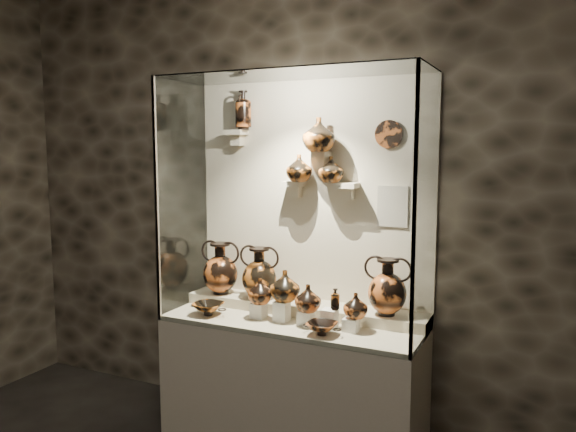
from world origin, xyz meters
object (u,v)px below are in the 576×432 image
object	(u,v)px
lekythos_small	(335,298)
ovoid_vase_c	(331,170)
amphora_left	(221,268)
ovoid_vase_a	(299,168)
amphora_mid	(259,273)
kylix_left	(208,307)
jug_a	(260,291)
jug_b	(285,286)
ovoid_vase_b	(319,135)
kylix_right	(322,327)
jug_e	(356,306)
lekythos_tall	(243,108)
jug_c	(308,298)
amphora_right	(387,287)

from	to	relation	value
lekythos_small	ovoid_vase_c	xyz separation A→B (m)	(-0.13, 0.26, 0.78)
lekythos_small	amphora_left	bearing A→B (deg)	155.30
lekythos_small	ovoid_vase_a	bearing A→B (deg)	131.61
amphora_left	amphora_mid	world-z (taller)	amphora_left
kylix_left	ovoid_vase_c	distance (m)	1.23
kylix_left	jug_a	bearing A→B (deg)	9.21
jug_b	ovoid_vase_b	size ratio (longest dim) A/B	0.92
jug_a	kylix_left	xyz separation A→B (m)	(-0.35, -0.08, -0.13)
kylix_right	ovoid_vase_c	bearing A→B (deg)	109.43
jug_a	lekythos_small	xyz separation A→B (m)	(0.51, 0.02, 0.01)
kylix_right	ovoid_vase_c	distance (m)	1.01
jug_e	lekythos_tall	xyz separation A→B (m)	(-0.92, 0.26, 1.23)
amphora_left	jug_c	bearing A→B (deg)	-27.14
jug_c	amphora_mid	bearing A→B (deg)	169.13
jug_b	lekythos_small	xyz separation A→B (m)	(0.35, -0.01, -0.04)
jug_c	ovoid_vase_b	size ratio (longest dim) A/B	0.79
amphora_mid	amphora_right	distance (m)	0.91
lekythos_tall	ovoid_vase_b	bearing A→B (deg)	-12.99
kylix_right	lekythos_tall	xyz separation A→B (m)	(-0.77, 0.42, 1.34)
amphora_left	jug_e	world-z (taller)	amphora_left
amphora_right	amphora_mid	bearing A→B (deg)	174.44
amphora_mid	ovoid_vase_c	size ratio (longest dim) A/B	2.12
jug_c	kylix_left	bearing A→B (deg)	-159.62
ovoid_vase_a	ovoid_vase_c	distance (m)	0.23
jug_e	ovoid_vase_a	xyz separation A→B (m)	(-0.49, 0.24, 0.82)
jug_b	kylix_left	bearing A→B (deg)	-162.92
jug_e	ovoid_vase_a	distance (m)	0.98
jug_a	jug_e	size ratio (longest dim) A/B	1.09
amphora_mid	kylix_left	xyz separation A→B (m)	(-0.23, -0.29, -0.20)
kylix_left	ovoid_vase_b	world-z (taller)	ovoid_vase_b
amphora_left	ovoid_vase_c	bearing A→B (deg)	-7.45
kylix_left	kylix_right	world-z (taller)	kylix_left
jug_b	lekythos_tall	xyz separation A→B (m)	(-0.45, 0.26, 1.16)
ovoid_vase_a	kylix_right	bearing A→B (deg)	-39.59
amphora_right	ovoid_vase_c	xyz separation A→B (m)	(-0.41, 0.07, 0.72)
amphora_right	lekythos_small	distance (m)	0.34
amphora_right	ovoid_vase_a	world-z (taller)	ovoid_vase_a
jug_b	kylix_left	world-z (taller)	jug_b
ovoid_vase_c	jug_a	bearing A→B (deg)	-139.77
jug_c	kylix_right	size ratio (longest dim) A/B	0.74
jug_b	kylix_right	xyz separation A→B (m)	(0.32, -0.16, -0.18)
amphora_mid	ovoid_vase_b	size ratio (longest dim) A/B	1.64
kylix_right	ovoid_vase_b	distance (m)	1.22
kylix_right	ovoid_vase_b	world-z (taller)	ovoid_vase_b
ovoid_vase_a	amphora_left	bearing A→B (deg)	-163.38
kylix_right	ovoid_vase_a	size ratio (longest dim) A/B	1.28
kylix_left	ovoid_vase_b	xyz separation A→B (m)	(0.65, 0.33, 1.15)
kylix_right	ovoid_vase_a	xyz separation A→B (m)	(-0.33, 0.39, 0.93)
jug_c	ovoid_vase_c	bearing A→B (deg)	95.15
ovoid_vase_a	ovoid_vase_b	world-z (taller)	ovoid_vase_b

